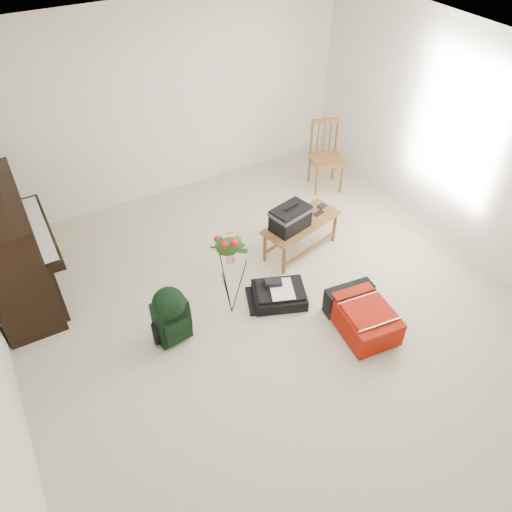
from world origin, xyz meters
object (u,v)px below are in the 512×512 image
piano (12,251)px  black_duffel (279,294)px  dining_chair (325,157)px  flower_stand (230,276)px  bench (292,218)px  green_backpack (171,313)px  red_suitcase (359,313)px

piano → black_duffel: bearing=-31.4°
dining_chair → black_duffel: bearing=-119.1°
dining_chair → flower_stand: bearing=-128.2°
bench → dining_chair: bearing=27.1°
piano → green_backpack: 1.82m
dining_chair → red_suitcase: dining_chair is taller
piano → flower_stand: bearing=-36.4°
black_duffel → green_backpack: (-1.19, 0.06, 0.28)m
bench → flower_stand: flower_stand is taller
black_duffel → bench: bearing=69.8°
green_backpack → red_suitcase: bearing=-30.9°
red_suitcase → green_backpack: (-1.72, 0.76, 0.19)m
bench → flower_stand: bearing=-168.3°
dining_chair → red_suitcase: bearing=-99.6°
dining_chair → bench: bearing=-121.7°
red_suitcase → flower_stand: size_ratio=0.73×
bench → dining_chair: 1.57m
bench → green_backpack: (-1.71, -0.53, -0.17)m
piano → bench: 2.99m
piano → dining_chair: bearing=2.5°
bench → black_duffel: 0.90m
red_suitcase → flower_stand: bearing=149.8°
dining_chair → red_suitcase: 2.61m
piano → red_suitcase: piano is taller
dining_chair → flower_stand: size_ratio=0.89×
piano → flower_stand: 2.27m
piano → black_duffel: piano is taller
red_suitcase → bench: bearing=97.0°
piano → red_suitcase: 3.61m
bench → flower_stand: size_ratio=0.96×
dining_chair → flower_stand: 2.70m
red_suitcase → black_duffel: 0.88m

